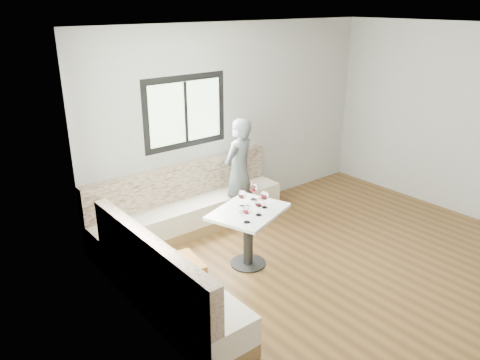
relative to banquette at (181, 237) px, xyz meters
The scene contains 10 objects.
room 2.42m from the banquette, 45.59° to the right, with size 5.01×5.01×2.81m.
banquette is the anchor object (origin of this frame).
table 0.87m from the banquette, 44.61° to the right, with size 1.08×0.95×0.74m.
person 1.42m from the banquette, 18.80° to the left, with size 0.57×0.37×1.56m, color #51585A.
olive_ramekin 0.87m from the banquette, 49.09° to the right, with size 0.11×0.11×0.04m.
wine_glass_a 1.07m from the banquette, 65.86° to the right, with size 0.10×0.10×0.22m.
wine_glass_b 1.13m from the banquette, 52.03° to the right, with size 0.10×0.10×0.22m.
wine_glass_c 1.17m from the banquette, 39.35° to the right, with size 0.10×0.10×0.22m.
wine_glass_d 0.94m from the banquette, 37.64° to the right, with size 0.10×0.10×0.22m.
wine_glass_e 1.09m from the banquette, 24.51° to the right, with size 0.10×0.10×0.22m.
Camera 1 is at (-4.24, -2.84, 3.07)m, focal length 35.00 mm.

